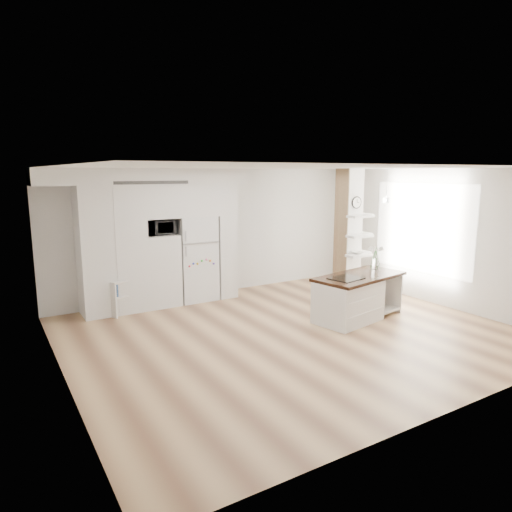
# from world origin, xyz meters

# --- Properties ---
(floor) EXTENTS (7.00, 6.00, 0.01)m
(floor) POSITION_xyz_m (0.00, 0.00, 0.00)
(floor) COLOR tan
(floor) RESTS_ON ground
(room) EXTENTS (7.04, 6.04, 2.72)m
(room) POSITION_xyz_m (0.00, 0.00, 1.86)
(room) COLOR white
(room) RESTS_ON ground
(cabinet_wall) EXTENTS (4.00, 0.71, 2.70)m
(cabinet_wall) POSITION_xyz_m (-1.45, 2.67, 1.51)
(cabinet_wall) COLOR silver
(cabinet_wall) RESTS_ON floor
(refrigerator) EXTENTS (0.78, 0.69, 1.75)m
(refrigerator) POSITION_xyz_m (-0.53, 2.68, 0.88)
(refrigerator) COLOR white
(refrigerator) RESTS_ON floor
(column) EXTENTS (0.69, 0.90, 2.70)m
(column) POSITION_xyz_m (2.38, 1.13, 1.35)
(column) COLOR silver
(column) RESTS_ON floor
(window) EXTENTS (0.00, 2.40, 2.40)m
(window) POSITION_xyz_m (3.48, 0.30, 1.50)
(window) COLOR white
(window) RESTS_ON room
(pendant_light) EXTENTS (0.12, 0.12, 0.10)m
(pendant_light) POSITION_xyz_m (1.70, 0.15, 2.12)
(pendant_light) COLOR white
(pendant_light) RESTS_ON room
(kitchen_island) EXTENTS (1.90, 1.16, 1.37)m
(kitchen_island) POSITION_xyz_m (1.32, -0.03, 0.42)
(kitchen_island) COLOR silver
(kitchen_island) RESTS_ON floor
(bookshelf) EXTENTS (0.65, 0.53, 0.67)m
(bookshelf) POSITION_xyz_m (-2.08, 2.50, 0.29)
(bookshelf) COLOR silver
(bookshelf) RESTS_ON floor
(floor_plant_a) EXTENTS (0.28, 0.24, 0.44)m
(floor_plant_a) POSITION_xyz_m (3.00, 1.09, 0.22)
(floor_plant_a) COLOR #327D34
(floor_plant_a) RESTS_ON floor
(floor_plant_b) EXTENTS (0.31, 0.31, 0.49)m
(floor_plant_b) POSITION_xyz_m (3.00, 1.11, 0.25)
(floor_plant_b) COLOR #327D34
(floor_plant_b) RESTS_ON floor
(microwave) EXTENTS (0.54, 0.37, 0.30)m
(microwave) POSITION_xyz_m (-1.27, 2.62, 1.57)
(microwave) COLOR #2D2D2D
(microwave) RESTS_ON cabinet_wall
(shelf_plant) EXTENTS (0.27, 0.23, 0.30)m
(shelf_plant) POSITION_xyz_m (2.63, 1.30, 1.52)
(shelf_plant) COLOR #327D34
(shelf_plant) RESTS_ON column
(decor_bowl) EXTENTS (0.22, 0.22, 0.05)m
(decor_bowl) POSITION_xyz_m (2.30, 0.90, 1.00)
(decor_bowl) COLOR white
(decor_bowl) RESTS_ON column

